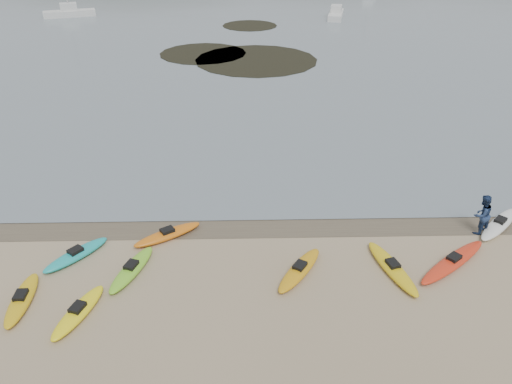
{
  "coord_description": "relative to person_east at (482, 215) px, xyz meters",
  "views": [
    {
      "loc": [
        -0.46,
        -19.01,
        12.37
      ],
      "look_at": [
        0.0,
        0.0,
        1.5
      ],
      "focal_mm": 35.0,
      "sensor_mm": 36.0,
      "label": 1
    }
  ],
  "objects": [
    {
      "name": "kayaks",
      "position": [
        -9.58,
        -2.14,
        -0.76
      ],
      "size": [
        21.23,
        8.09,
        0.34
      ],
      "color": "yellow",
      "rests_on": "ground"
    },
    {
      "name": "ground",
      "position": [
        -9.67,
        1.18,
        -0.93
      ],
      "size": [
        600.0,
        600.0,
        0.0
      ],
      "primitive_type": "plane",
      "color": "tan",
      "rests_on": "ground"
    },
    {
      "name": "wet_sand",
      "position": [
        -9.67,
        0.88,
        -0.92
      ],
      "size": [
        60.0,
        60.0,
        0.0
      ],
      "primitive_type": "plane",
      "color": "brown",
      "rests_on": "ground"
    },
    {
      "name": "person_east",
      "position": [
        0.0,
        0.0,
        0.0
      ],
      "size": [
        1.11,
        1.02,
        1.85
      ],
      "primitive_type": "imported",
      "rotation": [
        0.0,
        0.0,
        3.58
      ],
      "color": "navy",
      "rests_on": "ground"
    },
    {
      "name": "kelp_mats",
      "position": [
        -10.54,
        31.94,
        -0.9
      ],
      "size": [
        14.99,
        24.49,
        0.04
      ],
      "color": "black",
      "rests_on": "water"
    }
  ]
}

